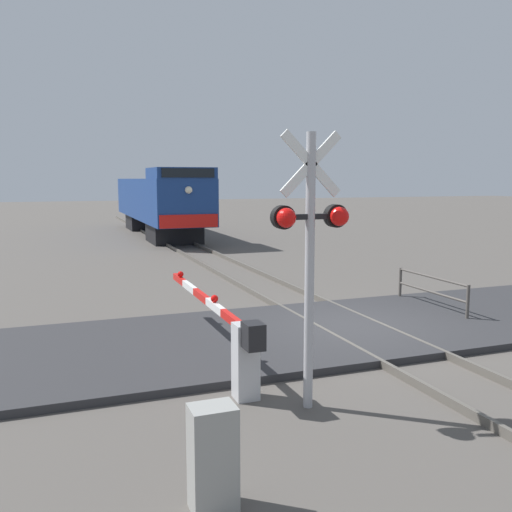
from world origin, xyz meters
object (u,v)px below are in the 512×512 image
Objects in this scene: locomotive at (159,201)px; guard_railing at (431,288)px; crossing_signal at (311,239)px; crossing_gate at (232,336)px; utility_cabinet at (213,458)px.

locomotive is 5.71× the size of guard_railing.
guard_railing is (5.62, 4.39, -1.93)m from crossing_signal.
locomotive is 2.81× the size of crossing_gate.
crossing_signal reaches higher than locomotive.
guard_railing is at bearing 37.98° from crossing_signal.
crossing_gate is at bearing 119.96° from crossing_signal.
crossing_signal reaches higher than crossing_gate.
crossing_signal is 7.39m from guard_railing.
locomotive reaches higher than utility_cabinet.
crossing_gate is at bearing 68.89° from utility_cabinet.
locomotive is 25.39m from crossing_gate.
crossing_signal is at bearing -60.04° from crossing_gate.
guard_railing is at bearing -82.56° from locomotive.
utility_cabinet is at bearing -135.75° from crossing_signal.
crossing_gate is at bearing -154.48° from guard_railing.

